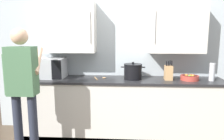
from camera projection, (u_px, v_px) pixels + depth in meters
back_wall_tiled at (122, 42)px, 3.51m from camera, size 4.38×0.44×2.87m
counter_unit at (122, 108)px, 3.40m from camera, size 3.15×0.61×0.95m
microwave_oven at (46, 68)px, 3.39m from camera, size 0.66×0.74×0.32m
fruit_bowl at (190, 77)px, 3.24m from camera, size 0.27×0.27×0.09m
stock_pot at (133, 72)px, 3.29m from camera, size 0.38×0.28×0.27m
wooden_spoon at (100, 78)px, 3.35m from camera, size 0.20×0.20×0.02m
knife_block at (168, 72)px, 3.25m from camera, size 0.11×0.15×0.30m
thermos_flask at (212, 72)px, 3.17m from camera, size 0.09×0.09×0.27m
person_figure at (23, 85)px, 2.62m from camera, size 0.44×0.61×1.72m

